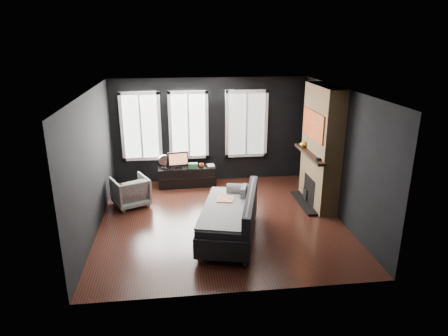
{
  "coord_description": "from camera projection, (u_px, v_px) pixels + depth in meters",
  "views": [
    {
      "loc": [
        -0.86,
        -7.57,
        3.72
      ],
      "look_at": [
        0.1,
        0.3,
        1.05
      ],
      "focal_mm": 32.0,
      "sensor_mm": 36.0,
      "label": 1
    }
  ],
  "objects": [
    {
      "name": "wall_right",
      "position": [
        340.0,
        154.0,
        8.27
      ],
      "size": [
        0.02,
        5.0,
        2.7
      ],
      "primitive_type": "cube",
      "color": "black",
      "rests_on": "ground"
    },
    {
      "name": "stripe_pillow",
      "position": [
        244.0,
        195.0,
        8.0
      ],
      "size": [
        0.2,
        0.37,
        0.36
      ],
      "primitive_type": "cube",
      "rotation": [
        0.0,
        0.0,
        -0.33
      ],
      "color": "gray",
      "rests_on": "sofa"
    },
    {
      "name": "monitor",
      "position": [
        178.0,
        159.0,
        10.03
      ],
      "size": [
        0.54,
        0.18,
        0.47
      ],
      "primitive_type": null,
      "rotation": [
        0.0,
        0.0,
        0.14
      ],
      "color": "black",
      "rests_on": "media_console"
    },
    {
      "name": "armchair",
      "position": [
        130.0,
        190.0,
        9.01
      ],
      "size": [
        0.95,
        0.93,
        0.75
      ],
      "primitive_type": "imported",
      "rotation": [
        0.0,
        0.0,
        -2.7
      ],
      "color": "silver",
      "rests_on": "floor"
    },
    {
      "name": "wall_left",
      "position": [
        92.0,
        163.0,
        7.69
      ],
      "size": [
        0.02,
        5.0,
        2.7
      ],
      "primitive_type": "cube",
      "color": "black",
      "rests_on": "ground"
    },
    {
      "name": "mug",
      "position": [
        201.0,
        165.0,
        10.15
      ],
      "size": [
        0.15,
        0.13,
        0.13
      ],
      "primitive_type": "imported",
      "rotation": [
        0.0,
        0.0,
        0.29
      ],
      "color": "#D45813",
      "rests_on": "media_console"
    },
    {
      "name": "floor",
      "position": [
        221.0,
        220.0,
        8.41
      ],
      "size": [
        5.0,
        5.0,
        0.0
      ],
      "primitive_type": "plane",
      "color": "black",
      "rests_on": "ground"
    },
    {
      "name": "fireplace",
      "position": [
        321.0,
        147.0,
        8.81
      ],
      "size": [
        0.7,
        1.62,
        2.7
      ],
      "primitive_type": null,
      "color": "#93724C",
      "rests_on": "floor"
    },
    {
      "name": "ceiling",
      "position": [
        221.0,
        91.0,
        7.55
      ],
      "size": [
        5.0,
        5.0,
        0.0
      ],
      "primitive_type": "plane",
      "color": "white",
      "rests_on": "ground"
    },
    {
      "name": "desk_fan",
      "position": [
        164.0,
        162.0,
        9.99
      ],
      "size": [
        0.32,
        0.32,
        0.37
      ],
      "primitive_type": null,
      "rotation": [
        0.0,
        0.0,
        0.27
      ],
      "color": "gray",
      "rests_on": "media_console"
    },
    {
      "name": "book",
      "position": [
        207.0,
        161.0,
        10.23
      ],
      "size": [
        0.18,
        0.03,
        0.25
      ],
      "primitive_type": "imported",
      "rotation": [
        0.0,
        0.0,
        0.07
      ],
      "color": "#C5B19D",
      "rests_on": "media_console"
    },
    {
      "name": "windows",
      "position": [
        192.0,
        91.0,
        9.91
      ],
      "size": [
        4.0,
        0.16,
        1.76
      ],
      "primitive_type": null,
      "color": "white",
      "rests_on": "wall_back"
    },
    {
      "name": "mantel_clock",
      "position": [
        318.0,
        159.0,
        8.3
      ],
      "size": [
        0.14,
        0.14,
        0.04
      ],
      "primitive_type": "cylinder",
      "rotation": [
        0.0,
        0.0,
        -0.2
      ],
      "color": "black",
      "rests_on": "fireplace"
    },
    {
      "name": "storage_box",
      "position": [
        193.0,
        166.0,
        10.08
      ],
      "size": [
        0.23,
        0.15,
        0.12
      ],
      "primitive_type": "cube",
      "rotation": [
        0.0,
        0.0,
        -0.01
      ],
      "color": "#387D4D",
      "rests_on": "media_console"
    },
    {
      "name": "media_console",
      "position": [
        187.0,
        176.0,
        10.23
      ],
      "size": [
        1.47,
        0.5,
        0.5
      ],
      "primitive_type": null,
      "rotation": [
        0.0,
        0.0,
        0.03
      ],
      "color": "black",
      "rests_on": "floor"
    },
    {
      "name": "mantel_vase",
      "position": [
        304.0,
        144.0,
        9.21
      ],
      "size": [
        0.22,
        0.22,
        0.17
      ],
      "primitive_type": "imported",
      "rotation": [
        0.0,
        0.0,
        0.28
      ],
      "color": "gold",
      "rests_on": "fireplace"
    },
    {
      "name": "sofa",
      "position": [
        229.0,
        215.0,
        7.56
      ],
      "size": [
        1.56,
        2.32,
        0.91
      ],
      "primitive_type": null,
      "rotation": [
        0.0,
        0.0,
        -0.25
      ],
      "color": "#28272A",
      "rests_on": "floor"
    },
    {
      "name": "wall_back",
      "position": [
        210.0,
        130.0,
        10.33
      ],
      "size": [
        5.0,
        0.02,
        2.7
      ],
      "primitive_type": "cube",
      "color": "black",
      "rests_on": "ground"
    }
  ]
}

